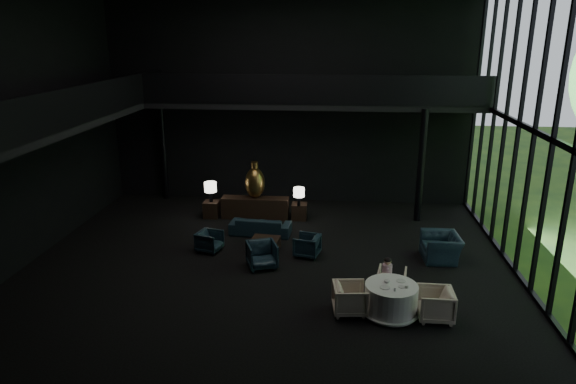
# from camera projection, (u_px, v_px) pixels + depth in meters

# --- Properties ---
(floor) EXTENTS (14.00, 12.00, 0.02)m
(floor) POSITION_uv_depth(u_px,v_px,m) (270.00, 262.00, 15.08)
(floor) COLOR black
(floor) RESTS_ON ground
(wall_back) EXTENTS (14.00, 0.04, 8.00)m
(wall_back) POSITION_uv_depth(u_px,v_px,m) (289.00, 100.00, 19.61)
(wall_back) COLOR black
(wall_back) RESTS_ON ground
(wall_front) EXTENTS (14.00, 0.04, 8.00)m
(wall_front) POSITION_uv_depth(u_px,v_px,m) (220.00, 191.00, 8.19)
(wall_front) COLOR black
(wall_front) RESTS_ON ground
(wall_left) EXTENTS (0.04, 12.00, 8.00)m
(wall_left) POSITION_uv_depth(u_px,v_px,m) (24.00, 123.00, 14.54)
(wall_left) COLOR black
(wall_left) RESTS_ON ground
(curtain_wall) EXTENTS (0.20, 12.00, 8.00)m
(curtain_wall) POSITION_uv_depth(u_px,v_px,m) (535.00, 131.00, 13.27)
(curtain_wall) COLOR black
(curtain_wall) RESTS_ON ground
(mezzanine_left) EXTENTS (2.00, 12.00, 0.25)m
(mezzanine_left) POSITION_uv_depth(u_px,v_px,m) (58.00, 123.00, 14.45)
(mezzanine_left) COLOR black
(mezzanine_left) RESTS_ON wall_left
(mezzanine_back) EXTENTS (12.00, 2.00, 0.25)m
(mezzanine_back) POSITION_uv_depth(u_px,v_px,m) (314.00, 104.00, 18.57)
(mezzanine_back) COLOR black
(mezzanine_back) RESTS_ON wall_back
(railing_left) EXTENTS (0.06, 12.00, 1.00)m
(railing_left) POSITION_uv_depth(u_px,v_px,m) (89.00, 102.00, 14.18)
(railing_left) COLOR black
(railing_left) RESTS_ON mezzanine_left
(railing_back) EXTENTS (12.00, 0.06, 1.00)m
(railing_back) POSITION_uv_depth(u_px,v_px,m) (313.00, 90.00, 17.44)
(railing_back) COLOR black
(railing_back) RESTS_ON mezzanine_back
(column_nw) EXTENTS (0.24, 0.24, 4.00)m
(column_nw) POSITION_uv_depth(u_px,v_px,m) (163.00, 150.00, 20.37)
(column_nw) COLOR black
(column_nw) RESTS_ON floor
(column_ne) EXTENTS (0.24, 0.24, 4.00)m
(column_ne) POSITION_uv_depth(u_px,v_px,m) (421.00, 166.00, 17.86)
(column_ne) COLOR black
(column_ne) RESTS_ON floor
(console) EXTENTS (2.42, 0.55, 0.77)m
(console) POSITION_uv_depth(u_px,v_px,m) (255.00, 208.00, 18.58)
(console) COLOR black
(console) RESTS_ON floor
(bronze_urn) EXTENTS (0.71, 0.71, 1.32)m
(bronze_urn) POSITION_uv_depth(u_px,v_px,m) (255.00, 182.00, 18.33)
(bronze_urn) COLOR #B57D2B
(bronze_urn) RESTS_ON console
(side_table_left) EXTENTS (0.54, 0.54, 0.59)m
(side_table_left) POSITION_uv_depth(u_px,v_px,m) (212.00, 209.00, 18.69)
(side_table_left) COLOR black
(side_table_left) RESTS_ON floor
(table_lamp_left) EXTENTS (0.44, 0.44, 0.74)m
(table_lamp_left) POSITION_uv_depth(u_px,v_px,m) (210.00, 188.00, 18.42)
(table_lamp_left) COLOR black
(table_lamp_left) RESTS_ON side_table_left
(side_table_right) EXTENTS (0.53, 0.53, 0.58)m
(side_table_right) POSITION_uv_depth(u_px,v_px,m) (299.00, 211.00, 18.48)
(side_table_right) COLOR black
(side_table_right) RESTS_ON floor
(table_lamp_right) EXTENTS (0.40, 0.40, 0.66)m
(table_lamp_right) POSITION_uv_depth(u_px,v_px,m) (299.00, 193.00, 18.03)
(table_lamp_right) COLOR black
(table_lamp_right) RESTS_ON side_table_right
(sofa) EXTENTS (1.98, 0.72, 0.76)m
(sofa) POSITION_uv_depth(u_px,v_px,m) (260.00, 223.00, 17.05)
(sofa) COLOR #141C30
(sofa) RESTS_ON floor
(lounge_armchair_west) EXTENTS (0.71, 0.74, 0.63)m
(lounge_armchair_west) POSITION_uv_depth(u_px,v_px,m) (210.00, 241.00, 15.74)
(lounge_armchair_west) COLOR black
(lounge_armchair_west) RESTS_ON floor
(lounge_armchair_east) EXTENTS (0.75, 0.78, 0.68)m
(lounge_armchair_east) POSITION_uv_depth(u_px,v_px,m) (307.00, 245.00, 15.39)
(lounge_armchair_east) COLOR black
(lounge_armchair_east) RESTS_ON floor
(lounge_armchair_south) EXTENTS (1.07, 1.04, 0.87)m
(lounge_armchair_south) POSITION_uv_depth(u_px,v_px,m) (262.00, 253.00, 14.60)
(lounge_armchair_south) COLOR black
(lounge_armchair_south) RESTS_ON floor
(window_armchair) EXTENTS (0.91, 1.34, 1.14)m
(window_armchair) POSITION_uv_depth(u_px,v_px,m) (441.00, 241.00, 15.08)
(window_armchair) COLOR #112135
(window_armchair) RESTS_ON floor
(coffee_table) EXTENTS (0.93, 0.93, 0.37)m
(coffee_table) POSITION_uv_depth(u_px,v_px,m) (265.00, 245.00, 15.79)
(coffee_table) COLOR black
(coffee_table) RESTS_ON floor
(dining_table) EXTENTS (1.42, 1.42, 0.75)m
(dining_table) POSITION_uv_depth(u_px,v_px,m) (391.00, 301.00, 12.19)
(dining_table) COLOR white
(dining_table) RESTS_ON floor
(dining_chair_north) EXTENTS (0.76, 0.73, 0.68)m
(dining_chair_north) POSITION_uv_depth(u_px,v_px,m) (392.00, 281.00, 13.16)
(dining_chair_north) COLOR beige
(dining_chair_north) RESTS_ON floor
(dining_chair_east) EXTENTS (0.79, 0.84, 0.86)m
(dining_chair_east) POSITION_uv_depth(u_px,v_px,m) (435.00, 302.00, 11.93)
(dining_chair_east) COLOR silver
(dining_chair_east) RESTS_ON floor
(dining_chair_west) EXTENTS (0.84, 0.88, 0.83)m
(dining_chair_west) POSITION_uv_depth(u_px,v_px,m) (350.00, 297.00, 12.21)
(dining_chair_west) COLOR beige
(dining_chair_west) RESTS_ON floor
(child) EXTENTS (0.25, 0.25, 0.54)m
(child) POSITION_uv_depth(u_px,v_px,m) (387.00, 268.00, 13.03)
(child) COLOR pink
(child) RESTS_ON dining_chair_north
(plate_a) EXTENTS (0.27, 0.27, 0.01)m
(plate_a) POSITION_uv_depth(u_px,v_px,m) (385.00, 287.00, 11.94)
(plate_a) COLOR white
(plate_a) RESTS_ON dining_table
(plate_b) EXTENTS (0.27, 0.27, 0.01)m
(plate_b) POSITION_uv_depth(u_px,v_px,m) (401.00, 281.00, 12.25)
(plate_b) COLOR white
(plate_b) RESTS_ON dining_table
(saucer) EXTENTS (0.17, 0.17, 0.01)m
(saucer) POSITION_uv_depth(u_px,v_px,m) (402.00, 287.00, 11.97)
(saucer) COLOR white
(saucer) RESTS_ON dining_table
(coffee_cup) EXTENTS (0.10, 0.10, 0.06)m
(coffee_cup) POSITION_uv_depth(u_px,v_px,m) (407.00, 286.00, 11.91)
(coffee_cup) COLOR white
(coffee_cup) RESTS_ON saucer
(cereal_bowl) EXTENTS (0.14, 0.14, 0.07)m
(cereal_bowl) POSITION_uv_depth(u_px,v_px,m) (387.00, 281.00, 12.18)
(cereal_bowl) COLOR white
(cereal_bowl) RESTS_ON dining_table
(cream_pot) EXTENTS (0.07, 0.07, 0.06)m
(cream_pot) POSITION_uv_depth(u_px,v_px,m) (395.00, 290.00, 11.77)
(cream_pot) COLOR #99999E
(cream_pot) RESTS_ON dining_table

